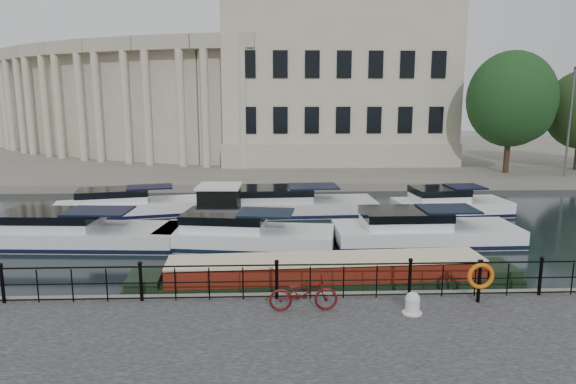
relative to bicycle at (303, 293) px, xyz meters
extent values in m
plane|color=black|center=(-0.74, 3.13, -1.06)|extent=(160.00, 160.00, 0.00)
cube|color=#6B665B|center=(-0.74, 42.13, -0.78)|extent=(120.00, 42.00, 0.55)
cylinder|color=black|center=(-8.74, 0.88, 0.04)|extent=(0.10, 0.10, 1.10)
sphere|color=black|center=(-8.74, 0.88, 0.64)|extent=(0.14, 0.14, 0.14)
cylinder|color=black|center=(-4.74, 0.88, 0.04)|extent=(0.10, 0.10, 1.10)
sphere|color=black|center=(-4.74, 0.88, 0.64)|extent=(0.14, 0.14, 0.14)
cylinder|color=black|center=(-0.74, 0.88, 0.04)|extent=(0.10, 0.10, 1.10)
sphere|color=black|center=(-0.74, 0.88, 0.64)|extent=(0.14, 0.14, 0.14)
cylinder|color=black|center=(3.26, 0.88, 0.04)|extent=(0.10, 0.10, 1.10)
sphere|color=black|center=(3.26, 0.88, 0.64)|extent=(0.14, 0.14, 0.14)
cylinder|color=black|center=(7.26, 0.88, 0.04)|extent=(0.10, 0.10, 1.10)
sphere|color=black|center=(7.26, 0.88, 0.64)|extent=(0.14, 0.14, 0.14)
cylinder|color=black|center=(-0.74, 0.88, 0.54)|extent=(24.00, 0.05, 0.05)
cylinder|color=black|center=(-0.74, 0.88, 0.04)|extent=(24.00, 0.04, 0.04)
cylinder|color=black|center=(-0.74, 0.88, -0.43)|extent=(24.00, 0.04, 0.04)
cube|color=#ADA38C|center=(5.26, 36.13, 6.49)|extent=(20.00, 14.00, 14.00)
cube|color=#9E937F|center=(5.26, 36.13, 13.89)|extent=(20.40, 14.40, 0.80)
cube|color=#9E937F|center=(5.26, 36.13, 0.49)|extent=(20.30, 14.30, 2.00)
cube|color=#ADA38C|center=(-4.06, 32.15, 4.99)|extent=(5.73, 4.06, 11.00)
cube|color=#9E937F|center=(-4.50, 30.20, 9.89)|extent=(5.62, 2.73, 1.20)
cylinder|color=#ADA38C|center=(-3.02, 29.29, 4.39)|extent=(0.70, 0.70, 9.80)
cylinder|color=#ADA38C|center=(-6.22, 30.00, 4.39)|extent=(0.70, 0.70, 9.80)
cube|color=#ADA38C|center=(-9.02, 33.57, 4.99)|extent=(5.90, 4.56, 11.00)
cube|color=#9E937F|center=(-9.69, 31.68, 9.89)|extent=(5.62, 3.30, 1.20)
cylinder|color=#ADA38C|center=(-8.33, 30.60, 4.39)|extent=(0.70, 0.70, 9.80)
cylinder|color=#ADA38C|center=(-11.42, 31.69, 4.39)|extent=(0.70, 0.70, 9.80)
cube|color=#ADA38C|center=(-13.77, 35.57, 4.99)|extent=(5.99, 4.99, 11.00)
cube|color=#9E937F|center=(-14.66, 33.78, 9.89)|extent=(5.55, 3.83, 1.20)
cylinder|color=#ADA38C|center=(-13.44, 32.54, 4.39)|extent=(0.70, 0.70, 9.80)
cylinder|color=#ADA38C|center=(-16.38, 33.99, 4.39)|extent=(0.70, 0.70, 9.80)
cube|color=#ADA38C|center=(-18.25, 38.13, 4.99)|extent=(5.99, 5.36, 11.00)
cube|color=#9E937F|center=(-19.35, 36.45, 9.89)|extent=(5.40, 4.29, 1.20)
cylinder|color=#ADA38C|center=(-18.28, 35.08, 4.39)|extent=(0.70, 0.70, 9.80)
cylinder|color=#ADA38C|center=(-21.03, 36.87, 4.39)|extent=(0.70, 0.70, 9.80)
cube|color=#ADA38C|center=(-22.39, 41.20, 4.99)|extent=(5.91, 5.64, 11.00)
cube|color=#9E937F|center=(-23.68, 39.67, 9.89)|extent=(5.16, 4.70, 1.20)
cylinder|color=#ADA38C|center=(-22.79, 38.18, 4.39)|extent=(0.70, 0.70, 9.80)
cylinder|color=#ADA38C|center=(-25.30, 40.29, 4.39)|extent=(0.70, 0.70, 9.80)
cube|color=#ADA38C|center=(-26.13, 44.75, 4.99)|extent=(5.74, 5.85, 11.00)
cube|color=#9E937F|center=(-27.59, 43.38, 9.89)|extent=(4.86, 5.04, 1.20)
cylinder|color=#ADA38C|center=(-26.89, 41.79, 4.39)|extent=(0.70, 0.70, 9.80)
cylinder|color=#ADA38C|center=(-29.13, 44.19, 4.39)|extent=(0.70, 0.70, 9.80)
cube|color=#ADA38C|center=(-29.43, 48.72, 4.99)|extent=(5.49, 5.97, 11.00)
cube|color=#9E937F|center=(-31.04, 47.54, 9.89)|extent=(4.48, 5.30, 1.20)
cylinder|color=#ADA38C|center=(-30.53, 45.88, 4.39)|extent=(0.70, 0.70, 9.80)
cube|color=#ADA38C|center=(-32.22, 53.05, 4.99)|extent=(5.16, 6.00, 11.00)
cube|color=#ADA38C|center=(-34.47, 57.69, 4.99)|extent=(4.76, 5.95, 11.00)
cylinder|color=#59595B|center=(21.26, 23.63, 3.49)|extent=(0.16, 0.16, 8.00)
imported|color=#4F0E0E|center=(0.00, 0.00, 0.00)|extent=(1.95, 0.72, 1.02)
cylinder|color=silver|center=(3.02, -0.32, -0.30)|extent=(0.39, 0.39, 0.41)
sphere|color=silver|center=(3.02, -0.32, -0.09)|extent=(0.41, 0.41, 0.41)
cylinder|color=silver|center=(3.02, -0.32, -0.49)|extent=(0.55, 0.55, 0.04)
cylinder|color=black|center=(5.18, 0.40, 0.12)|extent=(0.10, 0.10, 1.25)
cube|color=black|center=(5.18, 0.40, 0.74)|extent=(0.12, 0.12, 0.08)
torus|color=#DA5F0B|center=(5.18, 0.32, 0.32)|extent=(0.79, 0.12, 0.79)
cube|color=black|center=(0.96, 2.80, -0.96)|extent=(13.30, 2.43, 0.79)
cube|color=#61190D|center=(0.96, 2.80, -0.31)|extent=(10.64, 2.03, 0.62)
cube|color=beige|center=(0.96, 2.80, 0.09)|extent=(10.64, 2.08, 0.09)
cube|color=#6B665B|center=(-3.44, 11.89, -1.01)|extent=(3.06, 2.59, 0.25)
cube|color=black|center=(-3.44, 11.89, 0.04)|extent=(2.05, 2.05, 1.77)
cube|color=white|center=(-3.44, 11.89, 0.99)|extent=(2.26, 2.26, 0.12)
cube|color=silver|center=(-9.52, 8.72, -0.86)|extent=(9.23, 3.42, 1.20)
cube|color=black|center=(-9.52, 8.72, -0.94)|extent=(9.33, 3.46, 0.18)
cube|color=silver|center=(-10.60, 8.79, -0.01)|extent=(4.22, 2.60, 0.90)
cube|color=black|center=(-8.43, 8.65, 0.49)|extent=(2.84, 2.17, 0.08)
cube|color=white|center=(-1.98, 8.17, -0.86)|extent=(7.96, 3.79, 1.20)
cube|color=black|center=(-1.98, 8.17, -0.94)|extent=(8.04, 3.83, 0.18)
cube|color=white|center=(-2.89, 8.31, -0.01)|extent=(3.73, 2.69, 0.90)
cube|color=black|center=(-1.07, 8.03, 0.49)|extent=(2.55, 2.20, 0.08)
cube|color=white|center=(6.09, 8.47, -0.86)|extent=(8.19, 3.04, 1.20)
cube|color=black|center=(6.09, 8.47, -0.94)|extent=(8.27, 3.07, 0.18)
cube|color=white|center=(5.11, 8.46, -0.01)|extent=(3.71, 2.43, 0.90)
cube|color=black|center=(7.06, 8.49, 0.49)|extent=(2.48, 2.06, 0.08)
cube|color=white|center=(-8.52, 14.47, -0.86)|extent=(8.44, 4.00, 1.20)
cube|color=black|center=(-8.52, 14.47, -0.94)|extent=(8.53, 4.04, 0.18)
cube|color=white|center=(-9.47, 14.26, -0.01)|extent=(3.98, 2.64, 0.90)
cube|color=black|center=(-7.56, 14.68, 0.49)|extent=(2.73, 2.10, 0.08)
cube|color=silver|center=(0.44, 14.48, -0.86)|extent=(9.22, 3.36, 1.20)
cube|color=black|center=(0.44, 14.48, -0.94)|extent=(9.32, 3.39, 0.18)
cube|color=silver|center=(-0.65, 14.42, -0.01)|extent=(4.20, 2.60, 0.90)
cube|color=black|center=(1.53, 14.53, 0.49)|extent=(2.82, 2.18, 0.08)
cube|color=white|center=(9.23, 14.02, -0.86)|extent=(6.46, 3.18, 1.20)
cube|color=black|center=(9.23, 14.02, -0.94)|extent=(6.53, 3.22, 0.18)
cube|color=white|center=(8.49, 13.95, -0.01)|extent=(3.00, 2.39, 0.90)
cube|color=black|center=(9.98, 14.09, 0.49)|extent=(2.04, 1.99, 0.08)
cylinder|color=black|center=(17.84, 25.94, 1.03)|extent=(0.44, 0.44, 3.09)
ellipsoid|color=#113811|center=(17.84, 25.94, 5.22)|extent=(6.70, 6.70, 7.41)
sphere|color=#113811|center=(18.44, 25.54, 4.34)|extent=(4.94, 4.94, 4.94)
camera|label=1|loc=(-0.96, -13.62, 5.46)|focal=32.00mm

